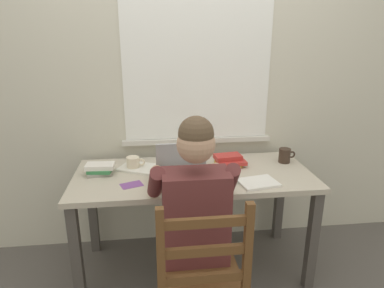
# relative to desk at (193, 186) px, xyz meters

# --- Properties ---
(ground_plane) EXTENTS (8.00, 8.00, 0.00)m
(ground_plane) POSITION_rel_desk_xyz_m (0.00, 0.00, -0.64)
(ground_plane) COLOR #56514C
(back_wall) EXTENTS (6.00, 0.08, 2.60)m
(back_wall) POSITION_rel_desk_xyz_m (0.00, 0.42, 0.66)
(back_wall) COLOR beige
(back_wall) RESTS_ON ground
(desk) EXTENTS (1.57, 0.68, 0.73)m
(desk) POSITION_rel_desk_xyz_m (0.00, 0.00, 0.00)
(desk) COLOR #BCB29E
(desk) RESTS_ON ground
(seated_person) EXTENTS (0.50, 0.60, 1.25)m
(seated_person) POSITION_rel_desk_xyz_m (-0.05, -0.42, 0.05)
(seated_person) COLOR brown
(seated_person) RESTS_ON ground
(wooden_chair) EXTENTS (0.42, 0.42, 0.94)m
(wooden_chair) POSITION_rel_desk_xyz_m (-0.05, -0.70, -0.18)
(wooden_chair) COLOR brown
(wooden_chair) RESTS_ON ground
(laptop) EXTENTS (0.33, 0.30, 0.23)m
(laptop) POSITION_rel_desk_xyz_m (-0.08, -0.11, 0.15)
(laptop) COLOR #ADAFB2
(laptop) RESTS_ON desk
(computer_mouse) EXTENTS (0.06, 0.10, 0.03)m
(computer_mouse) POSITION_rel_desk_xyz_m (0.21, -0.18, 0.11)
(computer_mouse) COLOR black
(computer_mouse) RESTS_ON desk
(coffee_mug_white) EXTENTS (0.13, 0.09, 0.09)m
(coffee_mug_white) POSITION_rel_desk_xyz_m (-0.40, 0.12, 0.14)
(coffee_mug_white) COLOR beige
(coffee_mug_white) RESTS_ON desk
(coffee_mug_dark) EXTENTS (0.12, 0.08, 0.10)m
(coffee_mug_dark) POSITION_rel_desk_xyz_m (0.68, 0.12, 0.15)
(coffee_mug_dark) COLOR #38281E
(coffee_mug_dark) RESTS_ON desk
(book_stack_main) EXTENTS (0.22, 0.16, 0.07)m
(book_stack_main) POSITION_rel_desk_xyz_m (0.27, 0.11, 0.13)
(book_stack_main) COLOR gold
(book_stack_main) RESTS_ON desk
(book_stack_side) EXTENTS (0.19, 0.15, 0.07)m
(book_stack_side) POSITION_rel_desk_xyz_m (-0.61, 0.06, 0.13)
(book_stack_side) COLOR gray
(book_stack_side) RESTS_ON desk
(paper_pile_near_laptop) EXTENTS (0.30, 0.28, 0.02)m
(paper_pile_near_laptop) POSITION_rel_desk_xyz_m (-0.36, 0.12, 0.10)
(paper_pile_near_laptop) COLOR silver
(paper_pile_near_laptop) RESTS_ON desk
(paper_pile_back_corner) EXTENTS (0.26, 0.21, 0.02)m
(paper_pile_back_corner) POSITION_rel_desk_xyz_m (0.37, -0.22, 0.10)
(paper_pile_back_corner) COLOR white
(paper_pile_back_corner) RESTS_ON desk
(landscape_photo_print) EXTENTS (0.15, 0.13, 0.00)m
(landscape_photo_print) POSITION_rel_desk_xyz_m (-0.40, -0.14, 0.10)
(landscape_photo_print) COLOR #7A4293
(landscape_photo_print) RESTS_ON desk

